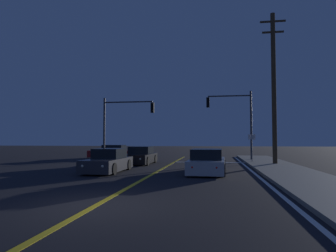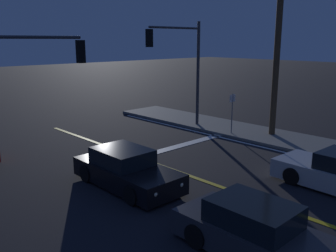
{
  "view_description": "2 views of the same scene",
  "coord_description": "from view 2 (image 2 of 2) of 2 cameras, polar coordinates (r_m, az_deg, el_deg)",
  "views": [
    {
      "loc": [
        3.28,
        -7.82,
        1.84
      ],
      "look_at": [
        -0.19,
        14.34,
        2.9
      ],
      "focal_mm": 31.56,
      "sensor_mm": 36.0,
      "label": 1
    },
    {
      "loc": [
        -9.89,
        4.24,
        5.13
      ],
      "look_at": [
        1.56,
        16.28,
        1.25
      ],
      "focal_mm": 39.5,
      "sensor_mm": 36.0,
      "label": 2
    }
  ],
  "objects": [
    {
      "name": "street_sign_corner",
      "position": [
        20.32,
        9.88,
        2.84
      ],
      "size": [
        0.56,
        0.11,
        2.32
      ],
      "color": "slate",
      "rests_on": "ground"
    },
    {
      "name": "traffic_signal_near_right",
      "position": [
        21.03,
        2.16,
        10.34
      ],
      "size": [
        3.99,
        0.28,
        6.17
      ],
      "rotation": [
        0.0,
        0.0,
        3.14
      ],
      "color": "#38383D",
      "rests_on": "ground"
    },
    {
      "name": "traffic_signal_far_left",
      "position": [
        14.27,
        -22.65,
        6.81
      ],
      "size": [
        4.66,
        0.28,
        5.63
      ],
      "color": "#38383D",
      "rests_on": "ground"
    },
    {
      "name": "lane_line_center",
      "position": [
        12.13,
        18.96,
        -12.6
      ],
      "size": [
        0.2,
        30.79,
        0.01
      ],
      "primitive_type": "cube",
      "color": "gold",
      "rests_on": "ground"
    },
    {
      "name": "car_parked_curb_black",
      "position": [
        13.42,
        -6.49,
        -6.76
      ],
      "size": [
        1.94,
        4.44,
        1.34
      ],
      "rotation": [
        0.0,
        0.0,
        3.14
      ],
      "color": "black",
      "rests_on": "ground"
    },
    {
      "name": "car_distant_tail_charcoal",
      "position": [
        9.48,
        13.91,
        -15.95
      ],
      "size": [
        1.82,
        4.47,
        1.34
      ],
      "rotation": [
        0.0,
        0.0,
        3.14
      ],
      "color": "#2D2D33",
      "rests_on": "ground"
    },
    {
      "name": "stop_bar",
      "position": [
        18.48,
        2.2,
        -2.97
      ],
      "size": [
        5.71,
        0.5,
        0.01
      ],
      "primitive_type": "cube",
      "color": "white",
      "rests_on": "ground"
    },
    {
      "name": "utility_pole_right",
      "position": [
        20.27,
        16.71,
        14.39
      ],
      "size": [
        1.82,
        0.33,
        11.17
      ],
      "color": "#4C3823",
      "rests_on": "ground"
    }
  ]
}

